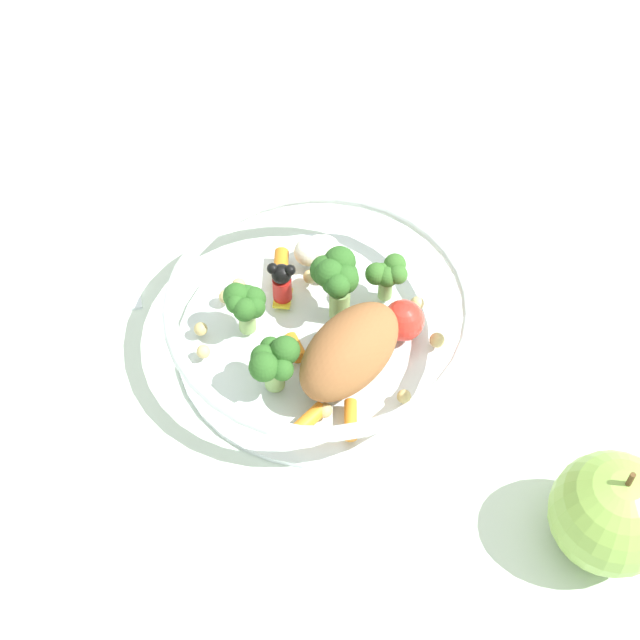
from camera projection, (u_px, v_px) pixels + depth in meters
The scene contains 4 objects.
ground_plane at pixel (333, 324), 0.75m from camera, with size 2.40×2.40×0.00m, color silver.
food_container at pixel (325, 320), 0.72m from camera, with size 0.23×0.23×0.07m.
loose_apple at pixel (612, 513), 0.61m from camera, with size 0.08×0.08×0.09m.
folded_napkin at pixel (58, 268), 0.79m from camera, with size 0.13×0.11×0.01m, color white.
Camera 1 is at (-0.22, -0.40, 0.60)m, focal length 53.27 mm.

